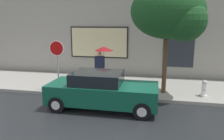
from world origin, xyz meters
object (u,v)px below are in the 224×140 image
object	(u,v)px
fire_hydrant	(204,88)
stop_sign	(57,55)
street_tree	(171,13)
pedestrian_with_umbrella	(102,55)
parked_car	(102,91)

from	to	relation	value
fire_hydrant	stop_sign	world-z (taller)	stop_sign
street_tree	fire_hydrant	bearing A→B (deg)	-2.67
pedestrian_with_umbrella	parked_car	bearing A→B (deg)	-76.47
parked_car	fire_hydrant	world-z (taller)	parked_car
street_tree	pedestrian_with_umbrella	bearing A→B (deg)	162.99
parked_car	stop_sign	bearing A→B (deg)	149.85
parked_car	street_tree	world-z (taller)	street_tree
pedestrian_with_umbrella	stop_sign	bearing A→B (deg)	-140.34
pedestrian_with_umbrella	stop_sign	size ratio (longest dim) A/B	0.83
fire_hydrant	street_tree	xyz separation A→B (m)	(-1.64, 0.08, 3.32)
pedestrian_with_umbrella	street_tree	world-z (taller)	street_tree
stop_sign	street_tree	bearing A→B (deg)	5.49
fire_hydrant	stop_sign	size ratio (longest dim) A/B	0.30
fire_hydrant	street_tree	size ratio (longest dim) A/B	0.15
parked_car	pedestrian_with_umbrella	xyz separation A→B (m)	(-0.73, 3.05, 1.03)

